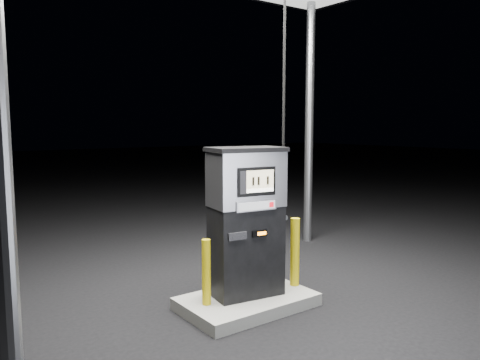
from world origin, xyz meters
TOP-DOWN VIEW (x-y plane):
  - ground at (0.00, 0.00)m, footprint 80.00×80.00m
  - pump_island at (0.00, 0.00)m, footprint 1.60×1.00m
  - fuel_dispenser at (0.03, 0.06)m, footprint 1.04×0.67m
  - bollard_left at (-0.55, 0.06)m, footprint 0.11×0.11m
  - bollard_right at (0.74, -0.06)m, footprint 0.15×0.15m

SIDE VIEW (x-z plane):
  - ground at x=0.00m, z-range 0.00..0.00m
  - pump_island at x=0.00m, z-range 0.00..0.15m
  - bollard_left at x=-0.55m, z-range 0.15..0.93m
  - bollard_right at x=0.74m, z-range 0.15..1.04m
  - fuel_dispenser at x=0.03m, z-range -0.81..2.98m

